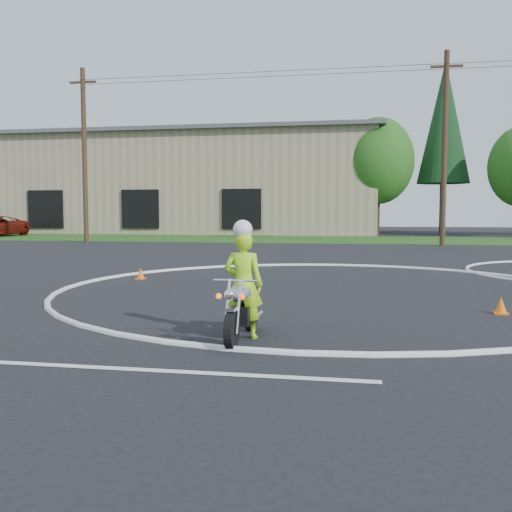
# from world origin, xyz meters

# --- Properties ---
(ground) EXTENTS (120.00, 120.00, 0.00)m
(ground) POSITION_xyz_m (0.00, 0.00, 0.00)
(ground) COLOR black
(ground) RESTS_ON ground
(grass_strip) EXTENTS (120.00, 10.00, 0.02)m
(grass_strip) POSITION_xyz_m (0.00, 27.00, 0.01)
(grass_strip) COLOR #1E4714
(grass_strip) RESTS_ON ground
(course_markings) EXTENTS (19.05, 19.05, 0.12)m
(course_markings) POSITION_xyz_m (2.17, 4.35, 0.01)
(course_markings) COLOR silver
(course_markings) RESTS_ON ground
(primary_motorcycle) EXTENTS (0.60, 1.72, 0.91)m
(primary_motorcycle) POSITION_xyz_m (-0.86, -2.28, 0.44)
(primary_motorcycle) COLOR black
(primary_motorcycle) RESTS_ON ground
(rider_primary_grp) EXTENTS (0.56, 0.38, 1.68)m
(rider_primary_grp) POSITION_xyz_m (-0.86, -2.15, 0.81)
(rider_primary_grp) COLOR #A4EC18
(rider_primary_grp) RESTS_ON ground
(warehouse) EXTENTS (41.00, 17.00, 8.30)m
(warehouse) POSITION_xyz_m (-18.00, 39.99, 4.16)
(warehouse) COLOR tan
(warehouse) RESTS_ON ground
(utility_poles) EXTENTS (41.60, 1.12, 10.00)m
(utility_poles) POSITION_xyz_m (5.00, 21.00, 5.20)
(utility_poles) COLOR #473321
(utility_poles) RESTS_ON ground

